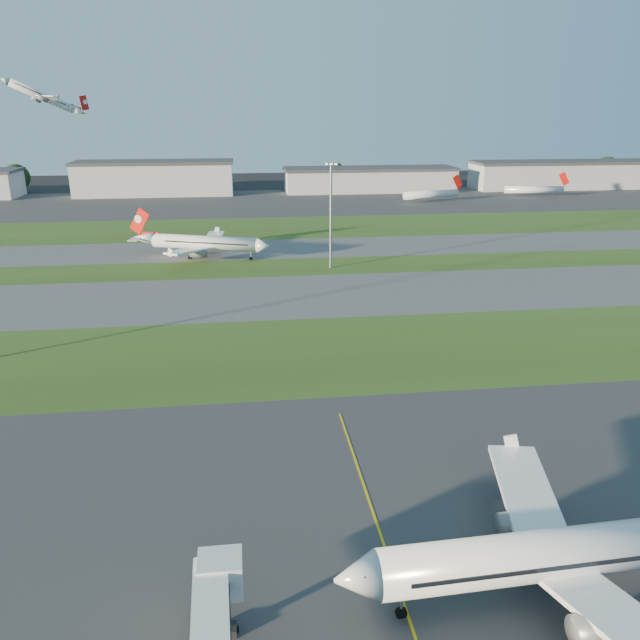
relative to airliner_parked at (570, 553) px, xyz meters
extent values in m
plane|color=black|center=(-18.31, 4.05, -4.25)|extent=(700.00, 700.00, 0.00)
cube|color=#333335|center=(-18.31, 4.05, -4.24)|extent=(300.00, 70.00, 0.01)
cube|color=#324717|center=(-18.31, 56.05, -4.24)|extent=(300.00, 34.00, 0.01)
cube|color=#515154|center=(-18.31, 89.05, -4.24)|extent=(300.00, 32.00, 0.01)
cube|color=#324717|center=(-18.31, 114.05, -4.24)|extent=(300.00, 18.00, 0.01)
cube|color=#515154|center=(-18.31, 136.05, -4.24)|extent=(300.00, 26.00, 0.01)
cube|color=#324717|center=(-18.31, 169.05, -4.24)|extent=(300.00, 40.00, 0.01)
cube|color=#333335|center=(-18.31, 229.05, -4.24)|extent=(400.00, 80.00, 0.01)
cube|color=gold|center=(-13.31, 4.05, -4.25)|extent=(0.25, 60.00, 0.02)
cube|color=white|center=(-27.81, 1.45, -0.25)|extent=(3.40, 3.00, 3.00)
cylinder|color=gray|center=(-27.81, -0.45, -2.65)|extent=(0.70, 0.70, 3.20)
cube|color=black|center=(-27.81, -0.45, -3.90)|extent=(2.20, 1.20, 0.70)
cylinder|color=white|center=(-0.37, -0.01, 0.12)|extent=(31.31, 5.17, 3.95)
cube|color=white|center=(0.34, 8.34, -0.40)|extent=(7.76, 16.22, 1.61)
cylinder|color=slate|center=(-0.66, -6.06, -1.54)|extent=(4.46, 2.56, 2.39)
cylinder|color=slate|center=(-1.13, 5.99, -1.54)|extent=(4.46, 2.56, 2.39)
cylinder|color=white|center=(-34.79, 127.13, -0.14)|extent=(28.73, 13.80, 3.71)
cube|color=red|center=(-52.16, 133.67, 4.84)|extent=(6.05, 2.55, 7.39)
cube|color=white|center=(-32.95, 134.79, -0.63)|extent=(6.06, 15.06, 1.51)
cube|color=white|center=(-38.46, 120.16, -0.63)|extent=(11.94, 14.55, 1.51)
cylinder|color=slate|center=(-32.34, 132.26, -1.71)|extent=(4.63, 3.55, 2.25)
cylinder|color=slate|center=(-36.33, 121.65, -1.71)|extent=(4.63, 3.55, 2.25)
cylinder|color=white|center=(-98.31, 224.63, 37.92)|extent=(22.32, 15.04, 3.06)
cube|color=red|center=(-85.16, 232.49, 42.03)|extent=(4.63, 2.93, 6.10)
cube|color=white|center=(-94.30, 219.51, 37.52)|extent=(11.10, 11.12, 1.25)
cube|color=white|center=(-100.92, 230.58, 37.52)|extent=(6.98, 12.62, 1.25)
cylinder|color=slate|center=(-96.25, 220.42, 36.63)|extent=(3.86, 3.33, 1.85)
cylinder|color=slate|center=(-101.05, 228.44, 36.63)|extent=(3.86, 3.33, 1.85)
cylinder|color=white|center=(55.22, 220.17, -1.05)|extent=(25.88, 10.21, 3.20)
cube|color=red|center=(67.72, 223.73, 3.75)|extent=(5.06, 1.71, 6.16)
cylinder|color=white|center=(105.54, 229.91, -1.05)|extent=(26.19, 6.65, 3.20)
cube|color=red|center=(118.43, 228.17, 3.75)|extent=(5.17, 0.99, 6.16)
cylinder|color=gray|center=(-3.31, 112.05, 8.25)|extent=(0.60, 0.60, 25.00)
cube|color=gray|center=(-3.31, 112.05, 21.15)|extent=(3.20, 0.50, 0.80)
cube|color=#FFF2CC|center=(-3.31, 112.05, 21.15)|extent=(2.80, 0.70, 0.35)
cube|color=#AAADB3|center=(-63.31, 259.05, 2.75)|extent=(70.00, 22.00, 14.00)
cube|color=#383A3F|center=(-63.31, 259.05, 10.35)|extent=(71.40, 23.00, 1.20)
cube|color=#AAADB3|center=(36.69, 259.05, 0.75)|extent=(80.00, 22.00, 10.00)
cube|color=#383A3F|center=(36.69, 259.05, 6.35)|extent=(81.60, 23.00, 1.20)
cube|color=#AAADB3|center=(136.69, 259.05, 1.75)|extent=(95.00, 22.00, 12.00)
cube|color=#383A3F|center=(136.69, 259.05, 8.35)|extent=(96.90, 23.00, 1.20)
cylinder|color=black|center=(-128.31, 274.05, -2.05)|extent=(1.00, 1.00, 4.40)
sphere|color=black|center=(-128.31, 274.05, 2.90)|extent=(12.10, 12.10, 12.10)
cylinder|color=black|center=(-38.31, 270.05, -2.45)|extent=(1.00, 1.00, 3.60)
sphere|color=black|center=(-38.31, 270.05, 1.60)|extent=(9.90, 9.90, 9.90)
cylinder|color=black|center=(21.69, 273.05, -2.15)|extent=(1.00, 1.00, 4.20)
sphere|color=black|center=(21.69, 273.05, 2.58)|extent=(11.55, 11.55, 11.55)
cylinder|color=black|center=(96.69, 271.05, -2.35)|extent=(1.00, 1.00, 3.80)
sphere|color=black|center=(96.69, 271.05, 1.93)|extent=(10.45, 10.45, 10.45)
cylinder|color=black|center=(166.69, 275.05, -1.95)|extent=(1.00, 1.00, 4.60)
sphere|color=black|center=(166.69, 275.05, 3.23)|extent=(12.65, 12.65, 12.65)
camera|label=1|loc=(-25.13, -38.31, 33.85)|focal=35.00mm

